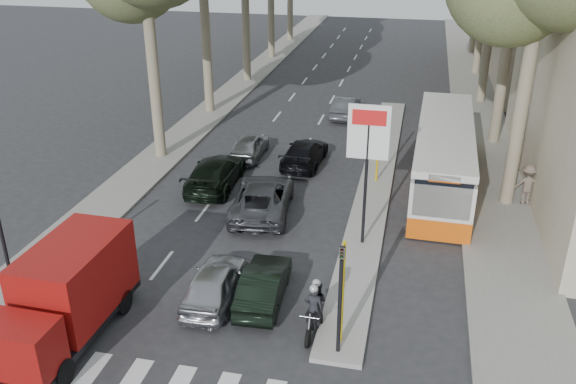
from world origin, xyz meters
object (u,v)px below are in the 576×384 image
at_px(motorcycle, 315,307).
at_px(red_truck, 67,293).
at_px(dark_hatchback, 264,284).
at_px(city_bus, 443,155).
at_px(silver_hatchback, 215,283).

bearing_deg(motorcycle, red_truck, -162.95).
bearing_deg(red_truck, dark_hatchback, 31.90).
bearing_deg(city_bus, silver_hatchback, -122.31).
height_order(silver_hatchback, city_bus, city_bus).
height_order(dark_hatchback, motorcycle, motorcycle).
bearing_deg(silver_hatchback, city_bus, -125.56).
relative_size(silver_hatchback, red_truck, 0.71).
xyz_separation_m(dark_hatchback, motorcycle, (1.88, -1.09, 0.16)).
height_order(dark_hatchback, city_bus, city_bus).
distance_m(dark_hatchback, red_truck, 6.04).
distance_m(city_bus, motorcycle, 12.39).
xyz_separation_m(silver_hatchback, city_bus, (7.30, 10.96, 0.91)).
xyz_separation_m(dark_hatchback, city_bus, (5.72, 10.66, 0.94)).
height_order(city_bus, motorcycle, city_bus).
xyz_separation_m(silver_hatchback, red_truck, (-3.57, -2.72, 0.86)).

